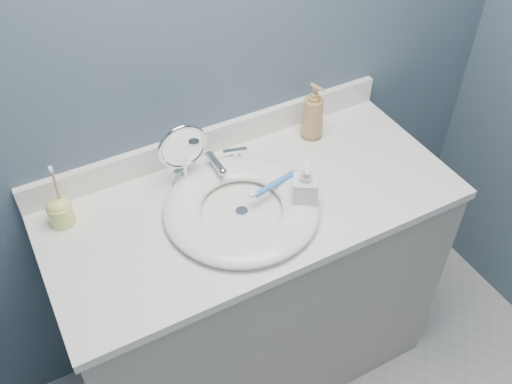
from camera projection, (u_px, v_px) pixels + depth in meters
back_wall at (207, 61)px, 1.63m from camera, size 2.20×0.02×2.40m
vanity_cabinet at (253, 293)px, 1.99m from camera, size 1.20×0.55×0.85m
countertop at (252, 204)px, 1.68m from camera, size 1.22×0.57×0.03m
backsplash at (213, 139)px, 1.81m from camera, size 1.22×0.02×0.09m
basin at (242, 208)px, 1.62m from camera, size 0.45×0.45×0.04m
drain at (242, 211)px, 1.63m from camera, size 0.04×0.04×0.01m
faucet at (212, 166)px, 1.74m from camera, size 0.25×0.13×0.07m
makeup_mirror at (184, 154)px, 1.64m from camera, size 0.15×0.09×0.22m
soap_bottle_amber at (313, 111)px, 1.83m from camera, size 0.09×0.09×0.20m
soap_bottle_clear at (305, 186)px, 1.60m from camera, size 0.10×0.10×0.16m
toothbrush_holder at (60, 210)px, 1.58m from camera, size 0.07×0.07×0.20m
toothbrush_lying at (273, 185)px, 1.66m from camera, size 0.17×0.05×0.02m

